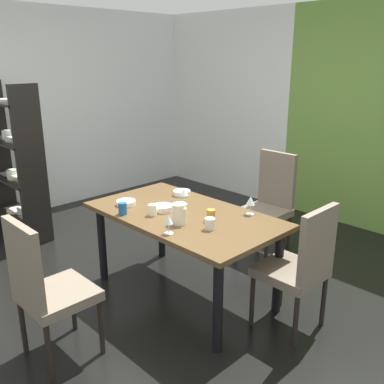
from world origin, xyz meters
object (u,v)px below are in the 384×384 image
object	(u,v)px
serving_bowl_east	(163,208)
pitcher_corner	(180,214)
chair_head_near	(45,286)
wine_glass_north	(251,201)
serving_bowl_near_shelf	(126,203)
cup_rear	(210,224)
chair_head_far	(269,200)
display_shelf	(13,161)
cup_right	(152,210)
dining_table	(184,224)
chair_right_far	(301,264)
wine_glass_south	(184,192)
wine_glass_front	(169,221)
serving_bowl_near_window	(182,193)
cup_left	(211,215)
cup_west	(123,208)

from	to	relation	value
serving_bowl_east	pitcher_corner	size ratio (longest dim) A/B	1.04
chair_head_near	wine_glass_north	bearing A→B (deg)	75.14
chair_head_near	serving_bowl_near_shelf	distance (m)	1.12
serving_bowl_east	cup_rear	world-z (taller)	cup_rear
chair_head_near	serving_bowl_east	xyz separation A→B (m)	(-0.14, 1.13, 0.22)
chair_head_near	serving_bowl_near_shelf	bearing A→B (deg)	115.20
chair_head_far	display_shelf	xyz separation A→B (m)	(-2.33, -1.63, 0.28)
serving_bowl_near_shelf	cup_rear	world-z (taller)	cup_rear
display_shelf	cup_right	world-z (taller)	display_shelf
dining_table	chair_head_far	size ratio (longest dim) A/B	1.53
chair_right_far	wine_glass_south	xyz separation A→B (m)	(-1.11, -0.10, 0.31)
cup_rear	chair_head_far	bearing A→B (deg)	106.83
chair_right_far	wine_glass_front	world-z (taller)	chair_right_far
chair_right_far	serving_bowl_near_window	size ratio (longest dim) A/B	6.30
display_shelf	wine_glass_front	world-z (taller)	display_shelf
wine_glass_front	cup_left	world-z (taller)	wine_glass_front
chair_head_near	pitcher_corner	xyz separation A→B (m)	(0.17, 1.03, 0.27)
chair_right_far	display_shelf	distance (m)	3.38
wine_glass_north	pitcher_corner	world-z (taller)	pitcher_corner
chair_head_far	serving_bowl_near_shelf	size ratio (longest dim) A/B	6.45
serving_bowl_near_shelf	cup_left	size ratio (longest dim) A/B	1.75
dining_table	serving_bowl_near_window	bearing A→B (deg)	138.83
chair_head_far	wine_glass_front	world-z (taller)	chair_head_far
cup_west	wine_glass_south	bearing A→B (deg)	71.80
serving_bowl_near_window	chair_head_near	bearing A→B (deg)	-77.67
display_shelf	serving_bowl_near_window	world-z (taller)	display_shelf
dining_table	wine_glass_south	world-z (taller)	wine_glass_south
wine_glass_north	pitcher_corner	xyz separation A→B (m)	(-0.25, -0.54, -0.03)
wine_glass_south	wine_glass_north	distance (m)	0.59
serving_bowl_near_shelf	cup_west	world-z (taller)	cup_west
chair_right_far	display_shelf	world-z (taller)	display_shelf
serving_bowl_near_shelf	cup_left	distance (m)	0.80
chair_head_near	serving_bowl_near_window	world-z (taller)	chair_head_near
dining_table	wine_glass_south	size ratio (longest dim) A/B	11.02
display_shelf	cup_left	distance (m)	2.65
chair_right_far	wine_glass_south	bearing A→B (deg)	95.20
cup_right	cup_left	bearing A→B (deg)	30.37
chair_head_far	serving_bowl_near_shelf	distance (m)	1.52
wine_glass_south	serving_bowl_near_window	world-z (taller)	wine_glass_south
chair_head_far	display_shelf	bearing A→B (deg)	35.00
chair_head_far	serving_bowl_near_window	world-z (taller)	chair_head_far
wine_glass_front	chair_head_near	bearing A→B (deg)	-106.82
display_shelf	pitcher_corner	xyz separation A→B (m)	(2.48, 0.24, -0.02)
chair_head_near	chair_head_far	xyz separation A→B (m)	(0.01, 2.43, 0.01)
wine_glass_south	cup_left	world-z (taller)	wine_glass_south
serving_bowl_near_window	serving_bowl_east	size ratio (longest dim) A/B	0.94
chair_head_far	serving_bowl_east	world-z (taller)	chair_head_far
chair_head_near	chair_right_far	world-z (taller)	chair_head_near
serving_bowl_near_window	serving_bowl_east	distance (m)	0.44
chair_head_far	cup_west	distance (m)	1.63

